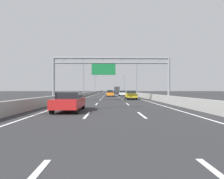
% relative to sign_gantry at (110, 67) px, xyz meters
% --- Properties ---
extents(ground_plane, '(260.00, 260.00, 0.00)m').
position_rel_sign_gantry_xyz_m(ground_plane, '(0.14, 73.85, -4.86)').
color(ground_plane, '#2D2D30').
extents(lane_dash_left_1, '(0.16, 3.00, 0.01)m').
position_rel_sign_gantry_xyz_m(lane_dash_left_1, '(-1.66, -13.65, -4.85)').
color(lane_dash_left_1, white).
rests_on(lane_dash_left_1, ground_plane).
extents(lane_dash_left_2, '(0.16, 3.00, 0.01)m').
position_rel_sign_gantry_xyz_m(lane_dash_left_2, '(-1.66, -4.65, -4.85)').
color(lane_dash_left_2, white).
rests_on(lane_dash_left_2, ground_plane).
extents(lane_dash_left_3, '(0.16, 3.00, 0.01)m').
position_rel_sign_gantry_xyz_m(lane_dash_left_3, '(-1.66, 4.35, -4.85)').
color(lane_dash_left_3, white).
rests_on(lane_dash_left_3, ground_plane).
extents(lane_dash_left_4, '(0.16, 3.00, 0.01)m').
position_rel_sign_gantry_xyz_m(lane_dash_left_4, '(-1.66, 13.35, -4.85)').
color(lane_dash_left_4, white).
rests_on(lane_dash_left_4, ground_plane).
extents(lane_dash_left_5, '(0.16, 3.00, 0.01)m').
position_rel_sign_gantry_xyz_m(lane_dash_left_5, '(-1.66, 22.35, -4.85)').
color(lane_dash_left_5, white).
rests_on(lane_dash_left_5, ground_plane).
extents(lane_dash_left_6, '(0.16, 3.00, 0.01)m').
position_rel_sign_gantry_xyz_m(lane_dash_left_6, '(-1.66, 31.35, -4.85)').
color(lane_dash_left_6, white).
rests_on(lane_dash_left_6, ground_plane).
extents(lane_dash_left_7, '(0.16, 3.00, 0.01)m').
position_rel_sign_gantry_xyz_m(lane_dash_left_7, '(-1.66, 40.35, -4.85)').
color(lane_dash_left_7, white).
rests_on(lane_dash_left_7, ground_plane).
extents(lane_dash_left_8, '(0.16, 3.00, 0.01)m').
position_rel_sign_gantry_xyz_m(lane_dash_left_8, '(-1.66, 49.35, -4.85)').
color(lane_dash_left_8, white).
rests_on(lane_dash_left_8, ground_plane).
extents(lane_dash_left_9, '(0.16, 3.00, 0.01)m').
position_rel_sign_gantry_xyz_m(lane_dash_left_9, '(-1.66, 58.35, -4.85)').
color(lane_dash_left_9, white).
rests_on(lane_dash_left_9, ground_plane).
extents(lane_dash_left_10, '(0.16, 3.00, 0.01)m').
position_rel_sign_gantry_xyz_m(lane_dash_left_10, '(-1.66, 67.35, -4.85)').
color(lane_dash_left_10, white).
rests_on(lane_dash_left_10, ground_plane).
extents(lane_dash_left_11, '(0.16, 3.00, 0.01)m').
position_rel_sign_gantry_xyz_m(lane_dash_left_11, '(-1.66, 76.35, -4.85)').
color(lane_dash_left_11, white).
rests_on(lane_dash_left_11, ground_plane).
extents(lane_dash_left_12, '(0.16, 3.00, 0.01)m').
position_rel_sign_gantry_xyz_m(lane_dash_left_12, '(-1.66, 85.35, -4.85)').
color(lane_dash_left_12, white).
rests_on(lane_dash_left_12, ground_plane).
extents(lane_dash_left_13, '(0.16, 3.00, 0.01)m').
position_rel_sign_gantry_xyz_m(lane_dash_left_13, '(-1.66, 94.35, -4.85)').
color(lane_dash_left_13, white).
rests_on(lane_dash_left_13, ground_plane).
extents(lane_dash_left_14, '(0.16, 3.00, 0.01)m').
position_rel_sign_gantry_xyz_m(lane_dash_left_14, '(-1.66, 103.35, -4.85)').
color(lane_dash_left_14, white).
rests_on(lane_dash_left_14, ground_plane).
extents(lane_dash_left_15, '(0.16, 3.00, 0.01)m').
position_rel_sign_gantry_xyz_m(lane_dash_left_15, '(-1.66, 112.35, -4.85)').
color(lane_dash_left_15, white).
rests_on(lane_dash_left_15, ground_plane).
extents(lane_dash_left_16, '(0.16, 3.00, 0.01)m').
position_rel_sign_gantry_xyz_m(lane_dash_left_16, '(-1.66, 121.35, -4.85)').
color(lane_dash_left_16, white).
rests_on(lane_dash_left_16, ground_plane).
extents(lane_dash_left_17, '(0.16, 3.00, 0.01)m').
position_rel_sign_gantry_xyz_m(lane_dash_left_17, '(-1.66, 130.35, -4.85)').
color(lane_dash_left_17, white).
rests_on(lane_dash_left_17, ground_plane).
extents(lane_dash_right_1, '(0.16, 3.00, 0.01)m').
position_rel_sign_gantry_xyz_m(lane_dash_right_1, '(1.94, -13.65, -4.85)').
color(lane_dash_right_1, white).
rests_on(lane_dash_right_1, ground_plane).
extents(lane_dash_right_2, '(0.16, 3.00, 0.01)m').
position_rel_sign_gantry_xyz_m(lane_dash_right_2, '(1.94, -4.65, -4.85)').
color(lane_dash_right_2, white).
rests_on(lane_dash_right_2, ground_plane).
extents(lane_dash_right_3, '(0.16, 3.00, 0.01)m').
position_rel_sign_gantry_xyz_m(lane_dash_right_3, '(1.94, 4.35, -4.85)').
color(lane_dash_right_3, white).
rests_on(lane_dash_right_3, ground_plane).
extents(lane_dash_right_4, '(0.16, 3.00, 0.01)m').
position_rel_sign_gantry_xyz_m(lane_dash_right_4, '(1.94, 13.35, -4.85)').
color(lane_dash_right_4, white).
rests_on(lane_dash_right_4, ground_plane).
extents(lane_dash_right_5, '(0.16, 3.00, 0.01)m').
position_rel_sign_gantry_xyz_m(lane_dash_right_5, '(1.94, 22.35, -4.85)').
color(lane_dash_right_5, white).
rests_on(lane_dash_right_5, ground_plane).
extents(lane_dash_right_6, '(0.16, 3.00, 0.01)m').
position_rel_sign_gantry_xyz_m(lane_dash_right_6, '(1.94, 31.35, -4.85)').
color(lane_dash_right_6, white).
rests_on(lane_dash_right_6, ground_plane).
extents(lane_dash_right_7, '(0.16, 3.00, 0.01)m').
position_rel_sign_gantry_xyz_m(lane_dash_right_7, '(1.94, 40.35, -4.85)').
color(lane_dash_right_7, white).
rests_on(lane_dash_right_7, ground_plane).
extents(lane_dash_right_8, '(0.16, 3.00, 0.01)m').
position_rel_sign_gantry_xyz_m(lane_dash_right_8, '(1.94, 49.35, -4.85)').
color(lane_dash_right_8, white).
rests_on(lane_dash_right_8, ground_plane).
extents(lane_dash_right_9, '(0.16, 3.00, 0.01)m').
position_rel_sign_gantry_xyz_m(lane_dash_right_9, '(1.94, 58.35, -4.85)').
color(lane_dash_right_9, white).
rests_on(lane_dash_right_9, ground_plane).
extents(lane_dash_right_10, '(0.16, 3.00, 0.01)m').
position_rel_sign_gantry_xyz_m(lane_dash_right_10, '(1.94, 67.35, -4.85)').
color(lane_dash_right_10, white).
rests_on(lane_dash_right_10, ground_plane).
extents(lane_dash_right_11, '(0.16, 3.00, 0.01)m').
position_rel_sign_gantry_xyz_m(lane_dash_right_11, '(1.94, 76.35, -4.85)').
color(lane_dash_right_11, white).
rests_on(lane_dash_right_11, ground_plane).
extents(lane_dash_right_12, '(0.16, 3.00, 0.01)m').
position_rel_sign_gantry_xyz_m(lane_dash_right_12, '(1.94, 85.35, -4.85)').
color(lane_dash_right_12, white).
rests_on(lane_dash_right_12, ground_plane).
extents(lane_dash_right_13, '(0.16, 3.00, 0.01)m').
position_rel_sign_gantry_xyz_m(lane_dash_right_13, '(1.94, 94.35, -4.85)').
color(lane_dash_right_13, white).
rests_on(lane_dash_right_13, ground_plane).
extents(lane_dash_right_14, '(0.16, 3.00, 0.01)m').
position_rel_sign_gantry_xyz_m(lane_dash_right_14, '(1.94, 103.35, -4.85)').
color(lane_dash_right_14, white).
rests_on(lane_dash_right_14, ground_plane).
extents(lane_dash_right_15, '(0.16, 3.00, 0.01)m').
position_rel_sign_gantry_xyz_m(lane_dash_right_15, '(1.94, 112.35, -4.85)').
color(lane_dash_right_15, white).
rests_on(lane_dash_right_15, ground_plane).
extents(lane_dash_right_16, '(0.16, 3.00, 0.01)m').
position_rel_sign_gantry_xyz_m(lane_dash_right_16, '(1.94, 121.35, -4.85)').
color(lane_dash_right_16, white).
rests_on(lane_dash_right_16, ground_plane).
extents(lane_dash_right_17, '(0.16, 3.00, 0.01)m').
position_rel_sign_gantry_xyz_m(lane_dash_right_17, '(1.94, 130.35, -4.85)').
color(lane_dash_right_17, white).
rests_on(lane_dash_right_17, ground_plane).
extents(edge_line_left, '(0.16, 176.00, 0.01)m').
position_rel_sign_gantry_xyz_m(edge_line_left, '(-5.11, 61.85, -4.85)').
color(edge_line_left, white).
rests_on(edge_line_left, ground_plane).
extents(edge_line_right, '(0.16, 176.00, 0.01)m').
position_rel_sign_gantry_xyz_m(edge_line_right, '(5.39, 61.85, -4.85)').
color(edge_line_right, white).
rests_on(edge_line_right, ground_plane).
extents(barrier_left, '(0.45, 220.00, 0.95)m').
position_rel_sign_gantry_xyz_m(barrier_left, '(-6.76, 83.85, -4.39)').
color(barrier_left, '#9E9E99').
rests_on(barrier_left, ground_plane).
extents(barrier_right, '(0.45, 220.00, 0.95)m').
position_rel_sign_gantry_xyz_m(barrier_right, '(7.04, 83.85, -4.39)').
color(barrier_right, '#9E9E99').
rests_on(barrier_right, ground_plane).
extents(sign_gantry, '(16.79, 0.36, 6.36)m').
position_rel_sign_gantry_xyz_m(sign_gantry, '(0.00, 0.00, 0.00)').
color(sign_gantry, gray).
rests_on(sign_gantry, ground_plane).
extents(streetlamp_left_mid, '(2.58, 0.28, 9.50)m').
position_rel_sign_gantry_xyz_m(streetlamp_left_mid, '(-7.32, 26.34, 0.54)').
color(streetlamp_left_mid, slate).
rests_on(streetlamp_left_mid, ground_plane).
extents(streetlamp_right_mid, '(2.58, 0.28, 9.50)m').
position_rel_sign_gantry_xyz_m(streetlamp_right_mid, '(7.61, 26.34, 0.54)').
color(streetlamp_right_mid, slate).
rests_on(streetlamp_right_mid, ground_plane).
extents(streetlamp_left_far, '(2.58, 0.28, 9.50)m').
position_rel_sign_gantry_xyz_m(streetlamp_left_far, '(-7.32, 68.30, 0.54)').
color(streetlamp_left_far, slate).
rests_on(streetlamp_left_far, ground_plane).
extents(streetlamp_right_far, '(2.58, 0.28, 9.50)m').
position_rel_sign_gantry_xyz_m(streetlamp_right_far, '(7.61, 68.30, 0.54)').
color(streetlamp_right_far, slate).
rests_on(streetlamp_right_far, ground_plane).
extents(white_car, '(1.84, 4.16, 1.43)m').
position_rel_sign_gantry_xyz_m(white_car, '(3.53, 23.57, -4.12)').
color(white_car, silver).
rests_on(white_car, ground_plane).
extents(silver_car, '(1.88, 4.26, 1.54)m').
position_rel_sign_gantry_xyz_m(silver_car, '(0.27, 62.33, -4.08)').
color(silver_car, '#A8ADB2').
rests_on(silver_car, ground_plane).
extents(orange_car, '(1.75, 4.48, 1.54)m').
position_rel_sign_gantry_xyz_m(orange_car, '(0.06, 18.99, -4.09)').
color(orange_car, orange).
rests_on(orange_car, ground_plane).
extents(yellow_car, '(1.71, 4.65, 1.53)m').
position_rel_sign_gantry_xyz_m(yellow_car, '(3.72, 6.64, -4.09)').
color(yellow_car, yellow).
rests_on(yellow_car, ground_plane).
extents(green_car, '(1.78, 4.64, 1.36)m').
position_rel_sign_gantry_xyz_m(green_car, '(3.69, 74.10, -4.14)').
color(green_car, '#1E7A38').
rests_on(green_car, ground_plane).
extents(red_car, '(1.89, 4.40, 1.49)m').
position_rel_sign_gantry_xyz_m(red_car, '(-3.29, -11.47, -4.09)').
color(red_car, red).
rests_on(red_car, ground_plane).
extents(blue_car, '(1.75, 4.69, 1.54)m').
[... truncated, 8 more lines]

